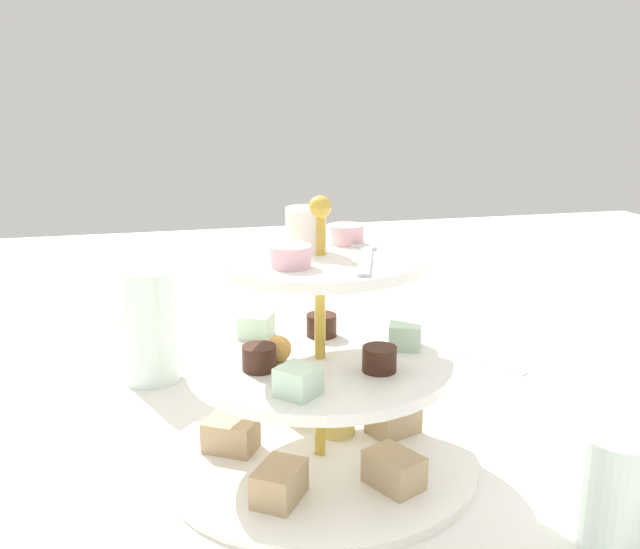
# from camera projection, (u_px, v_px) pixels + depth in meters

# --- Properties ---
(ground_plane) EXTENTS (2.40, 2.40, 0.00)m
(ground_plane) POSITION_uv_depth(u_px,v_px,m) (320.00, 463.00, 0.68)
(ground_plane) COLOR silver
(tiered_serving_stand) EXTENTS (0.29, 0.29, 0.26)m
(tiered_serving_stand) POSITION_uv_depth(u_px,v_px,m) (320.00, 386.00, 0.66)
(tiered_serving_stand) COLOR white
(tiered_serving_stand) RESTS_ON ground_plane
(water_glass_tall_right) EXTENTS (0.07, 0.07, 0.14)m
(water_glass_tall_right) POSITION_uv_depth(u_px,v_px,m) (150.00, 326.00, 0.86)
(water_glass_tall_right) COLOR silver
(water_glass_tall_right) RESTS_ON ground_plane
(butter_knife_left) EXTENTS (0.15, 0.10, 0.00)m
(butter_knife_left) POSITION_uv_depth(u_px,v_px,m) (467.00, 356.00, 0.95)
(butter_knife_left) COLOR silver
(butter_knife_left) RESTS_ON ground_plane
(water_glass_mid_back) EXTENTS (0.06, 0.06, 0.09)m
(water_glass_mid_back) POSITION_uv_depth(u_px,v_px,m) (616.00, 489.00, 0.56)
(water_glass_mid_back) COLOR silver
(water_glass_mid_back) RESTS_ON ground_plane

